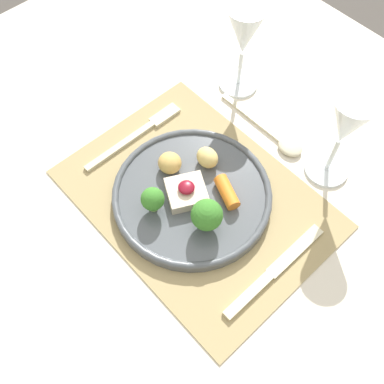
# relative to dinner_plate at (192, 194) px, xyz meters

# --- Properties ---
(ground_plane) EXTENTS (8.00, 8.00, 0.00)m
(ground_plane) POSITION_rel_dinner_plate_xyz_m (0.00, 0.01, -0.75)
(ground_plane) COLOR #4C4742
(dining_table) EXTENTS (1.32, 1.16, 0.73)m
(dining_table) POSITION_rel_dinner_plate_xyz_m (0.00, 0.01, -0.10)
(dining_table) COLOR beige
(dining_table) RESTS_ON ground_plane
(placemat) EXTENTS (0.45, 0.33, 0.00)m
(placemat) POSITION_rel_dinner_plate_xyz_m (0.00, 0.01, -0.02)
(placemat) COLOR #9E895B
(placemat) RESTS_ON dining_table
(dinner_plate) EXTENTS (0.27, 0.27, 0.08)m
(dinner_plate) POSITION_rel_dinner_plate_xyz_m (0.00, 0.00, 0.00)
(dinner_plate) COLOR #4C5156
(dinner_plate) RESTS_ON placemat
(fork) EXTENTS (0.02, 0.22, 0.01)m
(fork) POSITION_rel_dinner_plate_xyz_m (-0.17, 0.02, -0.01)
(fork) COLOR beige
(fork) RESTS_ON placemat
(knife) EXTENTS (0.02, 0.22, 0.01)m
(knife) POSITION_rel_dinner_plate_xyz_m (0.19, -0.01, -0.01)
(knife) COLOR beige
(knife) RESTS_ON placemat
(spoon) EXTENTS (0.20, 0.04, 0.01)m
(spoon) POSITION_rel_dinner_plate_xyz_m (0.01, 0.21, -0.01)
(spoon) COLOR beige
(spoon) RESTS_ON dining_table
(wine_glass_near) EXTENTS (0.08, 0.08, 0.18)m
(wine_glass_near) POSITION_rel_dinner_plate_xyz_m (0.12, 0.22, 0.11)
(wine_glass_near) COLOR white
(wine_glass_near) RESTS_ON dining_table
(wine_glass_far) EXTENTS (0.08, 0.08, 0.18)m
(wine_glass_far) POSITION_rel_dinner_plate_xyz_m (-0.14, 0.25, 0.11)
(wine_glass_far) COLOR white
(wine_glass_far) RESTS_ON dining_table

